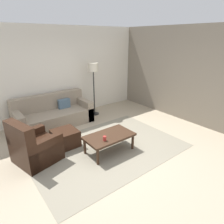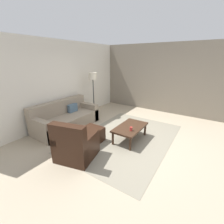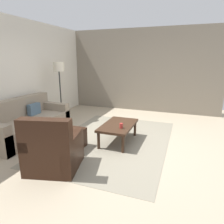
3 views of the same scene
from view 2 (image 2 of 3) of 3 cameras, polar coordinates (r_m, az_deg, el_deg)
ground_plane at (r=4.59m, az=5.10°, el=-9.50°), size 8.00×8.00×0.00m
rear_partition at (r=5.77m, az=-18.14°, el=10.35°), size 6.00×0.12×2.80m
stone_feature_panel at (r=6.87m, az=17.76°, el=11.70°), size 0.12×5.20×2.80m
area_rug at (r=4.59m, az=5.10°, el=-9.46°), size 3.48×2.43×0.01m
couch_main at (r=5.39m, az=-17.05°, el=-2.37°), size 2.17×0.95×0.88m
armchair_leather at (r=3.66m, az=-13.58°, el=-12.57°), size 0.97×0.97×0.95m
ottoman at (r=4.33m, az=-7.61°, el=-8.48°), size 0.56×0.56×0.40m
coffee_table at (r=4.35m, az=6.76°, el=-5.98°), size 1.10×0.64×0.41m
cup at (r=4.07m, az=7.10°, el=-6.23°), size 0.07×0.07×0.10m
lamp_standing at (r=6.02m, az=-7.10°, el=11.56°), size 0.32×0.32×1.71m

